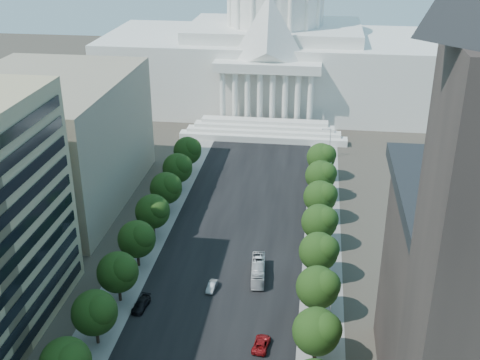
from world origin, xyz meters
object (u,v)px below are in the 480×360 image
at_px(car_dark_b, 141,304).
at_px(car_silver, 212,286).
at_px(car_red, 261,344).
at_px(city_bus, 258,270).

bearing_deg(car_dark_b, car_silver, 39.39).
relative_size(car_red, car_dark_b, 0.99).
xyz_separation_m(car_silver, car_dark_b, (-11.72, -7.44, 0.10)).
xyz_separation_m(car_red, city_bus, (-2.71, 20.71, 0.74)).
distance_m(car_silver, car_dark_b, 13.88).
xyz_separation_m(car_red, car_dark_b, (-22.70, 7.81, 0.04)).
height_order(car_dark_b, city_bus, city_bus).
height_order(car_silver, car_dark_b, car_dark_b).
relative_size(car_silver, car_dark_b, 0.77).
relative_size(car_dark_b, city_bus, 0.51).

